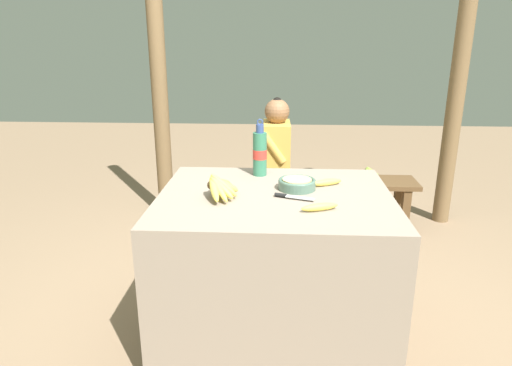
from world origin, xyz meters
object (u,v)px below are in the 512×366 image
(serving_bowl, at_px, (297,183))
(knife, at_px, (288,196))
(support_post_near, at_px, (159,83))
(loose_banana_side, at_px, (327,182))
(support_post_far, at_px, (458,84))
(banana_bunch_green, at_px, (370,173))
(loose_banana_front, at_px, (320,207))
(seated_vendor, at_px, (270,156))
(banana_bunch_ripe, at_px, (220,185))
(water_bottle, at_px, (260,153))
(wooden_bench, at_px, (304,187))

(serving_bowl, xyz_separation_m, knife, (-0.04, -0.14, -0.02))
(support_post_near, bearing_deg, loose_banana_side, -50.26)
(support_post_far, bearing_deg, support_post_near, 180.00)
(loose_banana_side, bearing_deg, banana_bunch_green, 69.38)
(loose_banana_front, xyz_separation_m, knife, (-0.13, 0.15, -0.01))
(serving_bowl, relative_size, seated_vendor, 0.17)
(seated_vendor, height_order, support_post_near, support_post_near)
(banana_bunch_ripe, distance_m, banana_bunch_green, 1.78)
(water_bottle, xyz_separation_m, support_post_near, (-0.87, 1.30, 0.25))
(serving_bowl, bearing_deg, wooden_bench, 85.27)
(water_bottle, xyz_separation_m, loose_banana_side, (0.35, -0.17, -0.11))
(knife, bearing_deg, serving_bowl, 91.17)
(water_bottle, distance_m, knife, 0.42)
(wooden_bench, bearing_deg, seated_vendor, -172.95)
(banana_bunch_green, bearing_deg, knife, -114.68)
(banana_bunch_ripe, bearing_deg, wooden_bench, 71.82)
(wooden_bench, relative_size, banana_bunch_green, 6.71)
(banana_bunch_ripe, relative_size, loose_banana_side, 1.72)
(loose_banana_side, bearing_deg, support_post_far, 52.37)
(loose_banana_side, height_order, knife, loose_banana_side)
(water_bottle, xyz_separation_m, wooden_bench, (0.30, 1.07, -0.54))
(water_bottle, bearing_deg, wooden_bench, 74.16)
(serving_bowl, xyz_separation_m, seated_vendor, (-0.16, 1.27, -0.19))
(wooden_bench, bearing_deg, loose_banana_front, -90.66)
(water_bottle, height_order, loose_banana_front, water_bottle)
(loose_banana_front, height_order, wooden_bench, loose_banana_front)
(banana_bunch_ripe, bearing_deg, seated_vendor, 81.74)
(water_bottle, relative_size, loose_banana_side, 1.83)
(support_post_far, bearing_deg, serving_bowl, -130.00)
(banana_bunch_green, bearing_deg, wooden_bench, -180.00)
(loose_banana_front, relative_size, knife, 0.91)
(banana_bunch_green, distance_m, support_post_near, 1.83)
(loose_banana_front, relative_size, support_post_far, 0.08)
(loose_banana_side, distance_m, knife, 0.28)
(knife, bearing_deg, loose_banana_side, 64.37)
(loose_banana_side, relative_size, wooden_bench, 0.10)
(support_post_far, bearing_deg, knife, -128.49)
(knife, height_order, support_post_far, support_post_far)
(loose_banana_front, height_order, banana_bunch_green, loose_banana_front)
(knife, distance_m, support_post_near, 1.99)
(water_bottle, relative_size, loose_banana_front, 1.79)
(banana_bunch_ripe, xyz_separation_m, wooden_bench, (0.47, 1.44, -0.47))
(banana_bunch_ripe, height_order, support_post_near, support_post_near)
(banana_bunch_ripe, height_order, serving_bowl, banana_bunch_ripe)
(banana_bunch_ripe, xyz_separation_m, support_post_far, (1.65, 1.67, 0.31))
(wooden_bench, bearing_deg, banana_bunch_ripe, -108.18)
(serving_bowl, xyz_separation_m, support_post_near, (-1.07, 1.53, 0.34))
(serving_bowl, relative_size, loose_banana_front, 1.07)
(wooden_bench, bearing_deg, serving_bowl, -94.73)
(banana_bunch_ripe, bearing_deg, loose_banana_side, 21.40)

